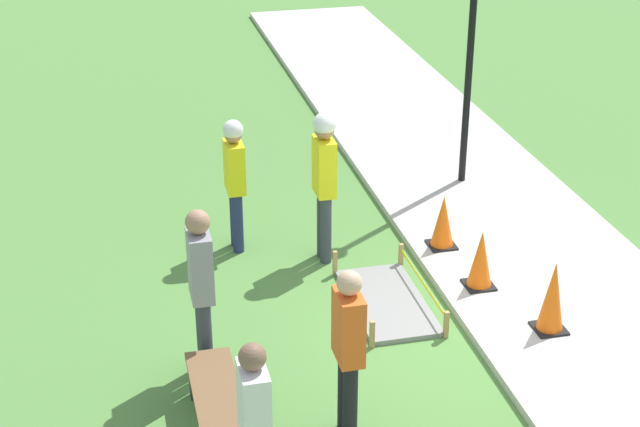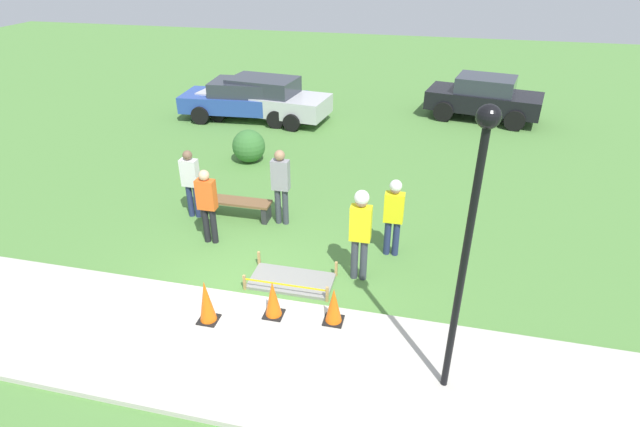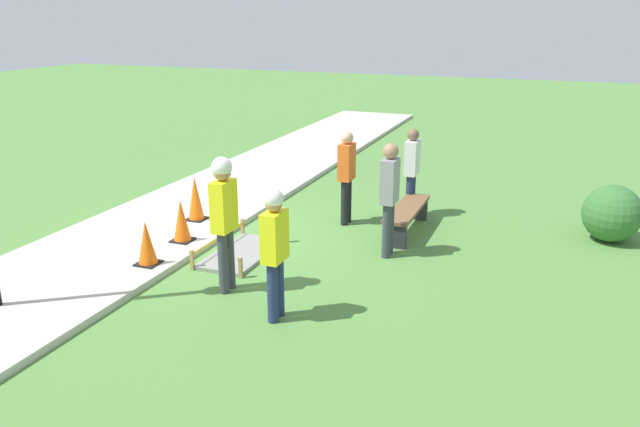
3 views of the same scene
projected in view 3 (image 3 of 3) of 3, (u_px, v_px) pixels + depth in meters
name	position (u px, v px, depth m)	size (l,w,h in m)	color
ground_plane	(228.00, 236.00, 10.97)	(60.00, 60.00, 0.00)	#51843D
sidewalk	(162.00, 224.00, 11.43)	(28.00, 2.76, 0.10)	#BCB7AD
wet_concrete_patch	(242.00, 253.00, 10.10)	(1.67, 0.88, 0.32)	gray
traffic_cone_near_patch	(195.00, 198.00, 11.42)	(0.34, 0.34, 0.82)	black
traffic_cone_far_patch	(181.00, 221.00, 10.36)	(0.34, 0.34, 0.72)	black
traffic_cone_sidewalk_edge	(147.00, 243.00, 9.40)	(0.34, 0.34, 0.69)	black
park_bench	(407.00, 214.00, 11.07)	(1.82, 0.44, 0.47)	#2D2D33
worker_supervisor	(224.00, 211.00, 8.49)	(0.40, 0.28, 1.93)	#383D47
worker_assistant	(275.00, 243.00, 7.71)	(0.40, 0.25, 1.74)	navy
bystander_in_orange_shirt	(347.00, 172.00, 11.35)	(0.40, 0.23, 1.73)	black
bystander_in_gray_shirt	(412.00, 167.00, 11.78)	(0.40, 0.22, 1.70)	navy
bystander_in_white_shirt	(389.00, 193.00, 9.79)	(0.40, 0.24, 1.84)	#383D47
shrub_rounded_near	(612.00, 213.00, 10.62)	(0.98, 0.98, 0.98)	#387033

